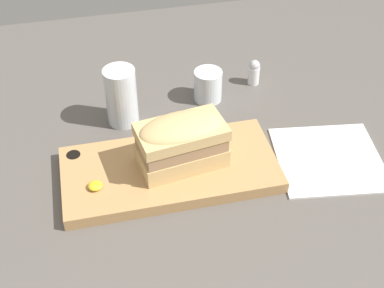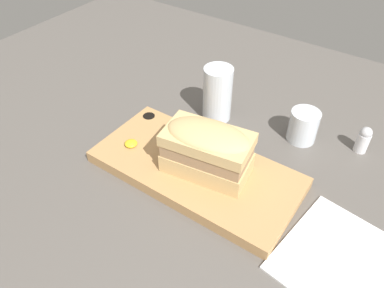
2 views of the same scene
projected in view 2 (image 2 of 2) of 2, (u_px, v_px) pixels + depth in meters
The scene contains 8 objects.
dining_table at pixel (196, 154), 78.80cm from camera, with size 157.48×119.72×2.00cm.
serving_board at pixel (195, 169), 72.39cm from camera, with size 39.85×18.99×2.46cm.
sandwich at pixel (207, 148), 67.13cm from camera, with size 16.86×10.96×10.02cm.
mustard_dollop at pixel (131, 143), 75.43cm from camera, with size 2.59×2.59×1.04cm.
water_glass at pixel (217, 97), 83.29cm from camera, with size 6.46×6.46×12.60cm.
wine_glass at pixel (303, 127), 78.87cm from camera, with size 6.13×6.13×7.01cm.
napkin at pixel (348, 265), 58.13cm from camera, with size 22.39×21.99×0.40cm.
salt_shaker at pixel (364, 139), 76.20cm from camera, with size 2.60×2.60×5.99cm.
Camera 2 is at (31.99, -47.87, 54.86)cm, focal length 35.00 mm.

